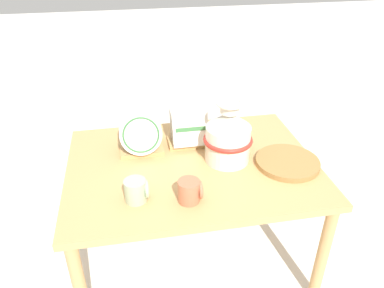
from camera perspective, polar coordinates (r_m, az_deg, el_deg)
ground_plane at (r=2.26m, az=0.00°, el=-16.22°), size 14.00×14.00×0.00m
display_table at (r=1.89m, az=0.00°, el=-4.65°), size 1.22×0.89×0.63m
ceramic_vase at (r=1.82m, az=5.51°, el=1.34°), size 0.24×0.24×0.32m
dish_rack_round_plates at (r=1.91m, az=-7.81°, el=1.17°), size 0.22×0.17×0.23m
dish_rack_square_plates at (r=1.98m, az=-0.51°, el=1.96°), size 0.22×0.17×0.21m
wicker_charger_stack at (r=1.89m, az=14.35°, el=-2.72°), size 0.31×0.31×0.03m
mug_terracotta_glaze at (r=1.59m, az=-0.29°, el=-7.16°), size 0.10×0.09×0.10m
mug_sage_glaze at (r=1.61m, az=-8.43°, el=-7.01°), size 0.10×0.09×0.10m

